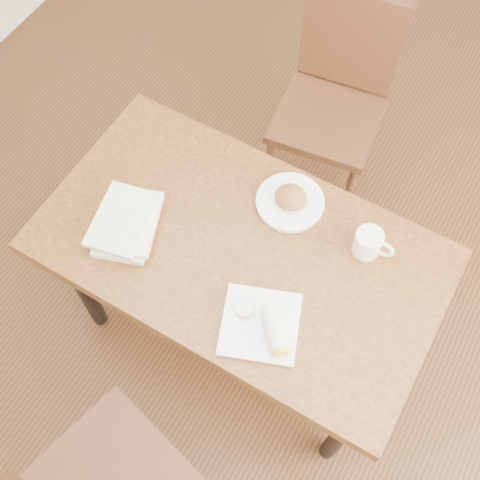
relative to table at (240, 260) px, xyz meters
The scene contains 8 objects.
ground 0.67m from the table, ahead, with size 4.00×5.00×0.01m, color #472814.
room_walls 0.97m from the table, ahead, with size 4.02×5.02×2.80m.
table is the anchor object (origin of this frame).
chair_far 0.93m from the table, 94.59° to the left, with size 0.47×0.47×0.95m.
plate_scone 0.25m from the table, 74.71° to the left, with size 0.23×0.23×0.07m.
coffee_mug 0.42m from the table, 29.02° to the left, with size 0.13×0.09×0.09m.
plate_burrito 0.30m from the table, 44.89° to the right, with size 0.29×0.29×0.08m.
book_stack 0.38m from the table, 160.97° to the right, with size 0.25×0.29×0.07m.
Camera 1 is at (0.44, -0.76, 2.43)m, focal length 45.00 mm.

